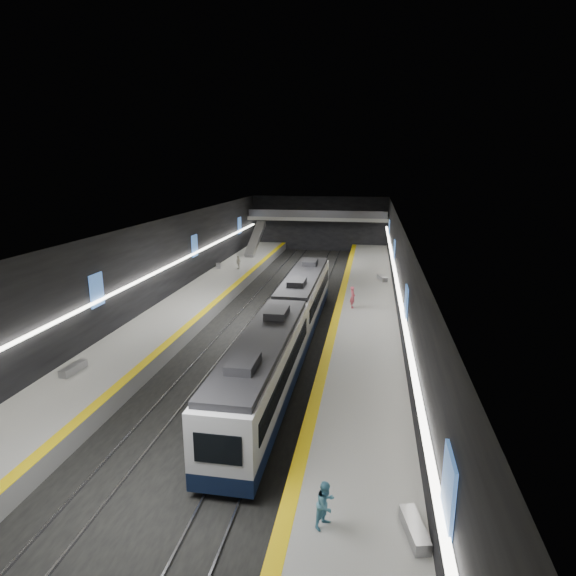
% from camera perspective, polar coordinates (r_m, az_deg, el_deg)
% --- Properties ---
extents(ground, '(70.00, 70.00, 0.00)m').
position_cam_1_polar(ground, '(38.82, -2.13, -4.36)').
color(ground, black).
rests_on(ground, ground).
extents(ceiling, '(20.00, 70.00, 0.04)m').
position_cam_1_polar(ceiling, '(37.03, -2.25, 7.44)').
color(ceiling, beige).
rests_on(ceiling, wall_left).
extents(wall_left, '(0.04, 70.00, 8.00)m').
position_cam_1_polar(wall_left, '(40.97, -16.01, 1.89)').
color(wall_left, black).
rests_on(wall_left, ground).
extents(wall_right, '(0.04, 70.00, 8.00)m').
position_cam_1_polar(wall_right, '(36.99, 13.15, 0.76)').
color(wall_right, black).
rests_on(wall_right, ground).
extents(wall_back, '(20.00, 0.04, 8.00)m').
position_cam_1_polar(wall_back, '(71.85, 3.70, 7.62)').
color(wall_back, black).
rests_on(wall_back, ground).
extents(platform_left, '(5.00, 70.00, 1.00)m').
position_cam_1_polar(platform_left, '(40.84, -12.50, -3.01)').
color(platform_left, slate).
rests_on(platform_left, ground).
extents(tile_surface_left, '(5.00, 70.00, 0.02)m').
position_cam_1_polar(tile_surface_left, '(40.69, -12.54, -2.33)').
color(tile_surface_left, '#A8A8A3').
rests_on(tile_surface_left, platform_left).
extents(tactile_strip_left, '(0.60, 70.00, 0.02)m').
position_cam_1_polar(tactile_strip_left, '(39.91, -9.61, -2.49)').
color(tactile_strip_left, yellow).
rests_on(tactile_strip_left, platform_left).
extents(platform_right, '(5.00, 70.00, 1.00)m').
position_cam_1_polar(platform_right, '(37.88, 9.06, -4.23)').
color(platform_right, slate).
rests_on(platform_right, ground).
extents(tile_surface_right, '(5.00, 70.00, 0.02)m').
position_cam_1_polar(tile_surface_right, '(37.72, 9.09, -3.49)').
color(tile_surface_right, '#A8A8A3').
rests_on(tile_surface_right, platform_right).
extents(tactile_strip_right, '(0.60, 70.00, 0.02)m').
position_cam_1_polar(tactile_strip_right, '(37.80, 5.75, -3.33)').
color(tactile_strip_right, yellow).
rests_on(tactile_strip_right, platform_right).
extents(rails, '(6.52, 70.00, 0.12)m').
position_cam_1_polar(rails, '(38.81, -2.13, -4.28)').
color(rails, gray).
rests_on(rails, ground).
extents(train, '(2.69, 30.04, 3.60)m').
position_cam_1_polar(train, '(32.14, -0.00, -4.27)').
color(train, '#0E1A36').
rests_on(train, ground).
extents(ad_posters, '(19.94, 53.50, 2.20)m').
position_cam_1_polar(ad_posters, '(38.57, -1.88, 2.45)').
color(ad_posters, '#3C68B5').
rests_on(ad_posters, wall_left).
extents(cove_light_left, '(0.25, 68.60, 0.12)m').
position_cam_1_polar(cove_light_left, '(40.92, -15.73, 1.61)').
color(cove_light_left, white).
rests_on(cove_light_left, wall_left).
extents(cove_light_right, '(0.25, 68.60, 0.12)m').
position_cam_1_polar(cove_light_right, '(37.02, 12.82, 0.47)').
color(cove_light_right, white).
rests_on(cove_light_right, wall_right).
extents(mezzanine_bridge, '(20.00, 3.00, 1.50)m').
position_cam_1_polar(mezzanine_bridge, '(69.69, 3.52, 8.27)').
color(mezzanine_bridge, gray).
rests_on(mezzanine_bridge, wall_left).
extents(escalator, '(1.20, 7.50, 3.92)m').
position_cam_1_polar(escalator, '(64.50, -3.88, 5.85)').
color(escalator, '#99999E').
rests_on(escalator, platform_left).
extents(bench_left_near, '(0.68, 1.89, 0.45)m').
position_cam_1_polar(bench_left_near, '(30.35, -24.11, -8.72)').
color(bench_left_near, '#99999E').
rests_on(bench_left_near, platform_left).
extents(bench_left_far, '(0.97, 1.69, 0.40)m').
position_cam_1_polar(bench_left_far, '(55.86, -8.29, 2.62)').
color(bench_left_far, '#99999E').
rests_on(bench_left_far, platform_left).
extents(bench_right_near, '(0.92, 1.92, 0.45)m').
position_cam_1_polar(bench_right_near, '(17.63, 14.76, -25.95)').
color(bench_right_near, '#99999E').
rests_on(bench_right_near, platform_right).
extents(bench_right_far, '(1.08, 1.98, 0.47)m').
position_cam_1_polar(bench_right_far, '(50.06, 11.09, 1.16)').
color(bench_right_far, '#99999E').
rests_on(bench_right_far, platform_right).
extents(passenger_right_a, '(0.48, 0.69, 1.81)m').
position_cam_1_polar(passenger_right_a, '(39.88, 7.67, -1.11)').
color(passenger_right_a, '#D44F61').
rests_on(passenger_right_a, platform_right).
extents(passenger_right_b, '(0.94, 1.00, 1.62)m').
position_cam_1_polar(passenger_right_b, '(17.15, 4.50, -24.23)').
color(passenger_right_b, '#549CB7').
rests_on(passenger_right_b, platform_right).
extents(passenger_left_a, '(0.57, 0.97, 1.56)m').
position_cam_1_polar(passenger_left_a, '(54.60, -5.90, 3.04)').
color(passenger_left_a, silver).
rests_on(passenger_left_a, platform_left).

